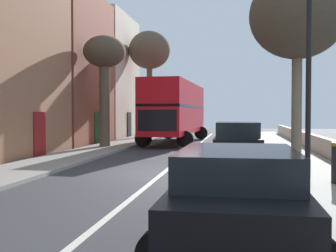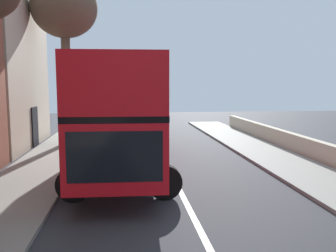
% 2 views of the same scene
% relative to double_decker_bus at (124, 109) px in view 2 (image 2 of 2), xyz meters
% --- Properties ---
extents(double_decker_bus, '(3.83, 11.54, 4.06)m').
position_rel_double_decker_bus_xyz_m(double_decker_bus, '(0.00, 0.00, 0.00)').
color(double_decker_bus, red).
rests_on(double_decker_bus, ground).
extents(street_tree_left_4, '(3.44, 3.44, 8.73)m').
position_rel_double_decker_bus_xyz_m(street_tree_left_4, '(-3.07, 5.75, 4.78)').
color(street_tree_left_4, brown).
rests_on(street_tree_left_4, sidewalk_left).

